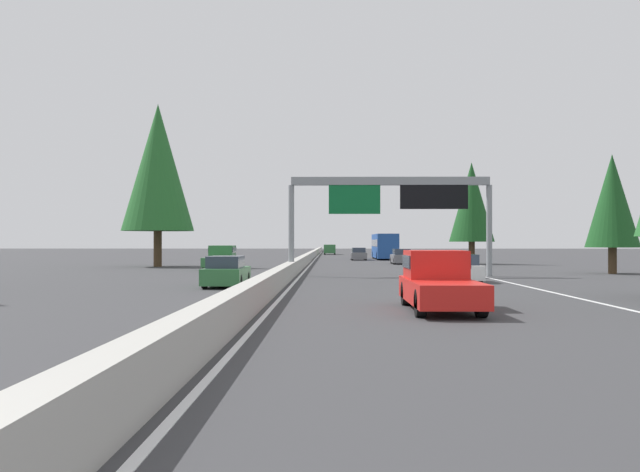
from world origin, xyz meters
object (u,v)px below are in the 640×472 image
Objects in this scene: pickup_distant_a at (438,281)px; sedan_distant_b at (359,254)px; conifer_right_mid at (472,202)px; sedan_mid_left at (401,257)px; oncoming_far at (221,258)px; sign_gantry_overhead at (393,197)px; conifer_right_near at (612,201)px; bus_near_right at (385,245)px; minivan_mid_center at (330,249)px; conifer_left_near at (158,168)px; oncoming_near at (226,272)px; sedan_far_left at (460,269)px.

pickup_distant_a reaches higher than sedan_distant_b.
sedan_distant_b is 18.68m from conifer_right_mid.
sedan_mid_left is at bearing -166.27° from sedan_distant_b.
oncoming_far is at bearing 120.92° from conifer_right_mid.
sign_gantry_overhead is 21.39m from pickup_distant_a.
sign_gantry_overhead is at bearing 103.74° from conifer_right_near.
sedan_mid_left is 18.17m from bus_near_right.
pickup_distant_a is 44.88m from sedan_mid_left.
sedan_distant_b is 35.82m from minivan_mid_center.
bus_near_right is 1.17× the size of conifer_right_mid.
oncoming_far is at bearing 154.36° from bus_near_right.
bus_near_right is at bearing 154.36° from oncoming_far.
conifer_left_near reaches higher than bus_near_right.
oncoming_far is 11.64m from conifer_left_near.
conifer_left_near reaches higher than conifer_right_near.
oncoming_far is (31.33, 11.89, 0.00)m from pickup_distant_a.
sedan_distant_b is 0.55× the size of conifer_right_near.
pickup_distant_a is 59.23m from sedan_distant_b.
minivan_mid_center reaches higher than sedan_distant_b.
bus_near_right is (41.88, -2.78, -3.20)m from sign_gantry_overhead.
sedan_distant_b is at bearing 170.27° from oncoming_near.
oncoming_far is at bearing 131.20° from sedan_mid_left.
conifer_right_near is at bearing -155.61° from sedan_distant_b.
conifer_right_mid is at bearing -144.90° from sedan_distant_b.
conifer_right_mid is (19.88, 5.35, 1.08)m from conifer_right_near.
sedan_mid_left is at bearing -172.06° from minivan_mid_center.
pickup_distant_a is 15.78m from sedan_far_left.
minivan_mid_center is 1.14× the size of sedan_mid_left.
sedan_far_left is 22.22m from oncoming_far.
sign_gantry_overhead reaches higher than pickup_distant_a.
pickup_distant_a is at bearing 177.03° from bus_near_right.
conifer_left_near is at bearing 139.86° from bus_near_right.
oncoming_far reaches higher than minivan_mid_center.
minivan_mid_center is 0.51× the size of conifer_right_mid.
bus_near_right is at bearing -40.14° from conifer_left_near.
oncoming_near is at bearing 110.37° from sedan_far_left.
sedan_mid_left is 35.82m from oncoming_near.
conifer_right_near is at bearing 119.88° from oncoming_near.
oncoming_near is 0.79× the size of oncoming_far.
conifer_right_mid is (44.57, -10.21, 5.05)m from pickup_distant_a.
pickup_distant_a is 0.57× the size of conifer_right_mid.
sedan_distant_b is 1.00× the size of oncoming_near.
bus_near_right is at bearing -3.80° from sign_gantry_overhead.
oncoming_far is at bearing 44.09° from sedan_far_left.
conifer_right_mid reaches higher than oncoming_far.
minivan_mid_center is at bearing 7.94° from sedan_mid_left.
bus_near_right is at bearing 20.77° from conifer_right_mid.
conifer_right_mid reaches higher than sedan_mid_left.
sedan_distant_b is 30.29m from oncoming_far.
conifer_right_near reaches higher than oncoming_near.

